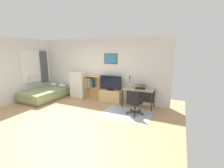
{
  "coord_description": "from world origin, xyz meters",
  "views": [
    {
      "loc": [
        3.34,
        -3.56,
        2.16
      ],
      "look_at": [
        1.03,
        1.5,
        0.96
      ],
      "focal_mm": 24.52,
      "sensor_mm": 36.0,
      "label": 1
    }
  ],
  "objects_px": {
    "desk": "(139,91)",
    "office_chair": "(134,102)",
    "television": "(111,83)",
    "computer_mouse": "(147,89)",
    "tv_stand": "(111,96)",
    "bamboo_vase": "(130,81)",
    "dresser": "(78,85)",
    "bookshelf": "(92,85)",
    "bed": "(46,94)",
    "laptop": "(140,87)",
    "wine_glass": "(132,85)"
  },
  "relations": [
    {
      "from": "desk",
      "to": "office_chair",
      "type": "height_order",
      "value": "office_chair"
    },
    {
      "from": "television",
      "to": "computer_mouse",
      "type": "distance_m",
      "value": 1.56
    },
    {
      "from": "tv_stand",
      "to": "bamboo_vase",
      "type": "distance_m",
      "value": 1.07
    },
    {
      "from": "dresser",
      "to": "tv_stand",
      "type": "relative_size",
      "value": 1.27
    },
    {
      "from": "dresser",
      "to": "bookshelf",
      "type": "bearing_deg",
      "value": 5.35
    },
    {
      "from": "bed",
      "to": "computer_mouse",
      "type": "xyz_separation_m",
      "value": [
        4.44,
        0.68,
        0.53
      ]
    },
    {
      "from": "television",
      "to": "desk",
      "type": "bearing_deg",
      "value": -0.33
    },
    {
      "from": "bookshelf",
      "to": "computer_mouse",
      "type": "relative_size",
      "value": 10.18
    },
    {
      "from": "desk",
      "to": "computer_mouse",
      "type": "xyz_separation_m",
      "value": [
        0.31,
        -0.11,
        0.15
      ]
    },
    {
      "from": "dresser",
      "to": "tv_stand",
      "type": "xyz_separation_m",
      "value": [
        1.68,
        0.02,
        -0.34
      ]
    },
    {
      "from": "desk",
      "to": "computer_mouse",
      "type": "bearing_deg",
      "value": -19.44
    },
    {
      "from": "desk",
      "to": "laptop",
      "type": "height_order",
      "value": "laptop"
    },
    {
      "from": "bookshelf",
      "to": "television",
      "type": "bearing_deg",
      "value": -4.3
    },
    {
      "from": "dresser",
      "to": "desk",
      "type": "xyz_separation_m",
      "value": [
        2.91,
        -0.01,
        0.01
      ]
    },
    {
      "from": "television",
      "to": "office_chair",
      "type": "xyz_separation_m",
      "value": [
        1.3,
        -0.88,
        -0.39
      ]
    },
    {
      "from": "desk",
      "to": "tv_stand",
      "type": "bearing_deg",
      "value": 178.64
    },
    {
      "from": "tv_stand",
      "to": "office_chair",
      "type": "bearing_deg",
      "value": -34.7
    },
    {
      "from": "bed",
      "to": "bookshelf",
      "type": "height_order",
      "value": "bookshelf"
    },
    {
      "from": "bed",
      "to": "dresser",
      "type": "relative_size",
      "value": 1.71
    },
    {
      "from": "television",
      "to": "bamboo_vase",
      "type": "distance_m",
      "value": 0.83
    },
    {
      "from": "bookshelf",
      "to": "desk",
      "type": "xyz_separation_m",
      "value": [
        2.21,
        -0.08,
        -0.03
      ]
    },
    {
      "from": "laptop",
      "to": "bamboo_vase",
      "type": "distance_m",
      "value": 0.49
    },
    {
      "from": "television",
      "to": "office_chair",
      "type": "distance_m",
      "value": 1.62
    },
    {
      "from": "bed",
      "to": "desk",
      "type": "relative_size",
      "value": 1.74
    },
    {
      "from": "bookshelf",
      "to": "laptop",
      "type": "xyz_separation_m",
      "value": [
        2.24,
        -0.06,
        0.17
      ]
    },
    {
      "from": "television",
      "to": "desk",
      "type": "xyz_separation_m",
      "value": [
        1.24,
        -0.01,
        -0.24
      ]
    },
    {
      "from": "bookshelf",
      "to": "desk",
      "type": "distance_m",
      "value": 2.21
    },
    {
      "from": "bookshelf",
      "to": "office_chair",
      "type": "distance_m",
      "value": 2.47
    },
    {
      "from": "desk",
      "to": "office_chair",
      "type": "bearing_deg",
      "value": -85.72
    },
    {
      "from": "dresser",
      "to": "laptop",
      "type": "relative_size",
      "value": 2.59
    },
    {
      "from": "bamboo_vase",
      "to": "dresser",
      "type": "bearing_deg",
      "value": -177.89
    },
    {
      "from": "wine_glass",
      "to": "television",
      "type": "bearing_deg",
      "value": 173.08
    },
    {
      "from": "television",
      "to": "bamboo_vase",
      "type": "relative_size",
      "value": 2.1
    },
    {
      "from": "wine_glass",
      "to": "bookshelf",
      "type": "bearing_deg",
      "value": 174.39
    },
    {
      "from": "bookshelf",
      "to": "computer_mouse",
      "type": "distance_m",
      "value": 2.53
    },
    {
      "from": "television",
      "to": "desk",
      "type": "distance_m",
      "value": 1.26
    },
    {
      "from": "bookshelf",
      "to": "bamboo_vase",
      "type": "xyz_separation_m",
      "value": [
        1.79,
        0.03,
        0.32
      ]
    },
    {
      "from": "bed",
      "to": "television",
      "type": "distance_m",
      "value": 3.06
    },
    {
      "from": "bed",
      "to": "bookshelf",
      "type": "distance_m",
      "value": 2.14
    },
    {
      "from": "bed",
      "to": "wine_glass",
      "type": "height_order",
      "value": "wine_glass"
    },
    {
      "from": "office_chair",
      "to": "laptop",
      "type": "distance_m",
      "value": 0.96
    },
    {
      "from": "desk",
      "to": "laptop",
      "type": "distance_m",
      "value": 0.2
    },
    {
      "from": "wine_glass",
      "to": "computer_mouse",
      "type": "bearing_deg",
      "value": -0.0
    },
    {
      "from": "dresser",
      "to": "tv_stand",
      "type": "bearing_deg",
      "value": 0.52
    },
    {
      "from": "television",
      "to": "office_chair",
      "type": "bearing_deg",
      "value": -34.03
    },
    {
      "from": "dresser",
      "to": "laptop",
      "type": "bearing_deg",
      "value": 0.03
    },
    {
      "from": "office_chair",
      "to": "tv_stand",
      "type": "bearing_deg",
      "value": 151.24
    },
    {
      "from": "television",
      "to": "desk",
      "type": "height_order",
      "value": "television"
    },
    {
      "from": "dresser",
      "to": "bookshelf",
      "type": "xyz_separation_m",
      "value": [
        0.7,
        0.07,
        0.03
      ]
    },
    {
      "from": "bed",
      "to": "television",
      "type": "bearing_deg",
      "value": 14.92
    }
  ]
}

